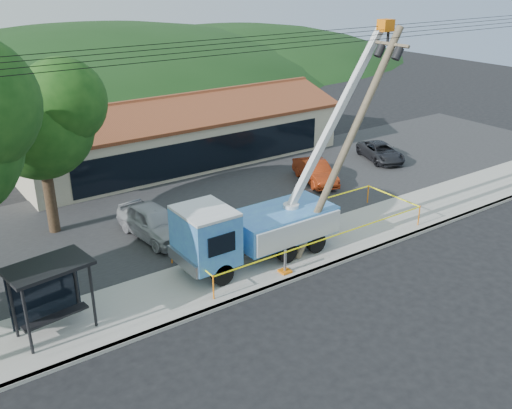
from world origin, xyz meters
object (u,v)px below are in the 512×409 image
object	(u,v)px
leaning_pole	(353,133)
car_dark	(380,161)
bus_shelter	(48,281)
car_silver	(155,238)
car_red	(315,183)
utility_truck	(254,225)

from	to	relation	value
leaning_pole	car_dark	bearing A→B (deg)	36.47
bus_shelter	car_silver	bearing A→B (deg)	30.57
car_silver	car_dark	bearing A→B (deg)	0.36
bus_shelter	car_red	distance (m)	19.60
car_red	car_dark	distance (m)	6.68
leaning_pole	car_red	world-z (taller)	leaning_pole
utility_truck	car_red	size ratio (longest dim) A/B	2.70
leaning_pole	car_red	distance (m)	10.22
car_silver	utility_truck	bearing A→B (deg)	-66.92
leaning_pole	car_red	bearing A→B (deg)	59.74
bus_shelter	car_dark	xyz separation A→B (m)	(25.00, 7.25, -2.22)
car_red	bus_shelter	bearing A→B (deg)	-144.10
car_red	car_dark	world-z (taller)	car_red
car_silver	car_red	bearing A→B (deg)	0.41
leaning_pole	car_dark	distance (m)	14.72
utility_truck	car_dark	bearing A→B (deg)	23.94
leaning_pole	car_dark	world-z (taller)	leaning_pole
utility_truck	car_dark	size ratio (longest dim) A/B	2.63
leaning_pole	bus_shelter	distance (m)	14.52
utility_truck	bus_shelter	world-z (taller)	utility_truck
utility_truck	car_silver	size ratio (longest dim) A/B	2.34
leaning_pole	car_silver	world-z (taller)	leaning_pole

